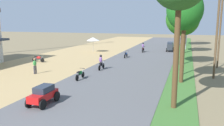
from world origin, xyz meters
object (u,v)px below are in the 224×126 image
(streetlamp_near, at_px, (185,30))
(motorbike_ahead_fourth, at_px, (126,54))
(median_tree_third, at_px, (183,19))
(car_sedan_red, at_px, (43,94))
(streetlamp_far, at_px, (187,23))
(motorbike_ahead_second, at_px, (80,74))
(median_tree_fourth, at_px, (185,15))
(car_van_charcoal, at_px, (170,46))
(utility_pole_near, at_px, (217,26))
(motorbike_ahead_fifth, at_px, (143,48))
(median_tree_second, at_px, (185,11))
(motorbike_ahead_third, at_px, (101,63))
(utility_pole_far, at_px, (221,23))
(vendor_umbrella, at_px, (93,39))
(parked_motorbike_fourth, at_px, (38,58))
(median_tree_fifth, at_px, (187,12))
(streetlamp_mid, at_px, (187,27))

(streetlamp_near, xyz_separation_m, motorbike_ahead_fourth, (-8.12, 8.58, -3.84))
(median_tree_third, xyz_separation_m, motorbike_ahead_fourth, (-7.73, 3.29, -4.96))
(median_tree_third, distance_m, car_sedan_red, 19.33)
(streetlamp_far, xyz_separation_m, motorbike_ahead_second, (-8.89, -41.68, -4.26))
(median_tree_fourth, relative_size, car_van_charcoal, 3.49)
(utility_pole_near, bearing_deg, motorbike_ahead_fifth, 121.20)
(car_sedan_red, bearing_deg, median_tree_second, 45.84)
(streetlamp_near, height_order, streetlamp_far, streetlamp_far)
(streetlamp_near, relative_size, motorbike_ahead_third, 4.18)
(car_van_charcoal, bearing_deg, utility_pole_near, -73.89)
(streetlamp_near, distance_m, utility_pole_far, 6.16)
(vendor_umbrella, xyz_separation_m, median_tree_third, (14.56, -7.46, 3.23))
(vendor_umbrella, bearing_deg, utility_pole_near, -37.12)
(streetlamp_far, bearing_deg, vendor_umbrella, -122.05)
(vendor_umbrella, relative_size, median_tree_second, 0.32)
(median_tree_third, relative_size, car_sedan_red, 3.30)
(median_tree_fourth, relative_size, motorbike_ahead_second, 4.67)
(car_sedan_red, bearing_deg, parked_motorbike_fourth, 126.30)
(median_tree_fourth, bearing_deg, utility_pole_near, -79.64)
(median_tree_fifth, relative_size, motorbike_ahead_second, 5.56)
(vendor_umbrella, height_order, streetlamp_far, streetlamp_far)
(utility_pole_near, bearing_deg, median_tree_third, 118.05)
(vendor_umbrella, height_order, motorbike_ahead_second, vendor_umbrella)
(median_tree_fifth, relative_size, motorbike_ahead_third, 5.56)
(vendor_umbrella, relative_size, car_sedan_red, 1.12)
(median_tree_second, distance_m, utility_pole_far, 9.02)
(utility_pole_near, relative_size, motorbike_ahead_second, 5.18)
(motorbike_ahead_fifth, bearing_deg, parked_motorbike_fourth, -129.14)
(median_tree_second, xyz_separation_m, motorbike_ahead_third, (-8.50, 2.83, -5.32))
(parked_motorbike_fourth, relative_size, streetlamp_mid, 0.25)
(vendor_umbrella, xyz_separation_m, motorbike_ahead_second, (6.07, -17.78, -1.73))
(parked_motorbike_fourth, xyz_separation_m, motorbike_ahead_third, (9.42, -1.95, 0.30))
(vendor_umbrella, relative_size, median_tree_third, 0.34)
(median_tree_fourth, height_order, streetlamp_mid, median_tree_fourth)
(streetlamp_far, height_order, utility_pole_near, utility_pole_near)
(vendor_umbrella, bearing_deg, car_sedan_red, -74.69)
(utility_pole_far, xyz_separation_m, motorbike_ahead_third, (-12.25, -5.31, -4.29))
(vendor_umbrella, relative_size, motorbike_ahead_fourth, 1.40)
(utility_pole_far, height_order, motorbike_ahead_third, utility_pole_far)
(streetlamp_near, bearing_deg, motorbike_ahead_third, -177.17)
(median_tree_second, relative_size, motorbike_ahead_fifth, 4.39)
(car_sedan_red, bearing_deg, vendor_umbrella, 105.31)
(vendor_umbrella, distance_m, median_tree_fourth, 15.61)
(median_tree_fifth, bearing_deg, vendor_umbrella, -132.20)
(median_tree_second, bearing_deg, streetlamp_far, 89.90)
(car_van_charcoal, xyz_separation_m, motorbike_ahead_fifth, (-4.31, -2.52, -0.17))
(parked_motorbike_fourth, bearing_deg, motorbike_ahead_fifth, 50.86)
(median_tree_third, distance_m, utility_pole_near, 6.81)
(motorbike_ahead_fourth, bearing_deg, median_tree_fourth, 45.59)
(median_tree_fifth, bearing_deg, car_sedan_red, -101.18)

